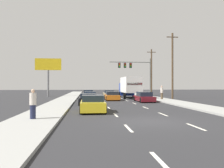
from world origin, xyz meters
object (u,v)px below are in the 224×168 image
car_orange (112,96)px  pedestrian_near_corner (33,104)px  car_white (90,96)px  car_maroon (144,97)px  car_yellow (93,104)px  box_truck (130,86)px  car_gray (88,94)px  car_tan (109,94)px  utility_pole_far (151,72)px  utility_pole_mid (172,65)px  roadside_billboard (48,69)px  pedestrian_mid_block (162,92)px  traffic_signal_mast (132,68)px  car_black (89,99)px

car_orange → pedestrian_near_corner: pedestrian_near_corner is taller
car_white → car_maroon: car_maroon is taller
car_yellow → box_truck: bearing=71.0°
car_gray → car_yellow: car_yellow is taller
box_truck → car_tan: bearing=142.7°
utility_pole_far → car_yellow: bearing=-114.5°
car_white → utility_pole_mid: utility_pole_mid is taller
car_white → car_maroon: (6.73, -3.98, 0.01)m
roadside_billboard → pedestrian_mid_block: (17.63, -12.57, -4.09)m
car_tan → traffic_signal_mast: 8.52m
car_gray → pedestrian_near_corner: 25.86m
roadside_billboard → car_orange: bearing=-48.5°
car_white → car_yellow: 14.29m
car_white → car_orange: 3.07m
car_yellow → box_truck: size_ratio=0.51×
car_white → car_yellow: (0.02, -14.29, 0.04)m
box_truck → pedestrian_mid_block: 6.59m
car_orange → car_yellow: bearing=-102.3°
car_tan → car_maroon: 11.37m
car_gray → utility_pole_far: 14.95m
car_yellow → roadside_billboard: bearing=106.5°
pedestrian_near_corner → car_gray: bearing=82.6°
traffic_signal_mast → pedestrian_mid_block: (1.70, -12.80, -4.37)m
roadside_billboard → pedestrian_mid_block: bearing=-35.5°
pedestrian_near_corner → pedestrian_mid_block: bearing=52.6°
car_maroon → pedestrian_near_corner: bearing=-124.9°
roadside_billboard → car_white: bearing=-56.5°
box_truck → pedestrian_near_corner: size_ratio=4.84×
car_maroon → roadside_billboard: bearing=132.8°
car_maroon → utility_pole_mid: bearing=43.0°
car_orange → roadside_billboard: size_ratio=0.59×
car_gray → box_truck: size_ratio=0.55×
car_black → car_gray: bearing=89.8°
car_gray → car_tan: 3.52m
car_gray → utility_pole_mid: (12.67, -5.60, 4.54)m
car_yellow → utility_pole_mid: utility_pole_mid is taller
car_black → car_orange: car_orange is taller
car_black → roadside_billboard: 20.64m
car_yellow → pedestrian_mid_block: size_ratio=2.27×
car_black → car_tan: bearing=75.8°
utility_pole_far → roadside_billboard: utility_pole_far is taller
car_white → car_tan: 7.62m
car_yellow → car_tan: 21.41m
car_white → car_orange: bearing=-9.5°
car_black → roadside_billboard: size_ratio=0.64×
roadside_billboard → box_truck: bearing=-26.6°
utility_pole_mid → car_gray: bearing=156.1°
car_tan → traffic_signal_mast: (4.98, 4.90, 4.88)m
car_tan → utility_pole_far: size_ratio=0.50×
car_white → roadside_billboard: bearing=123.5°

